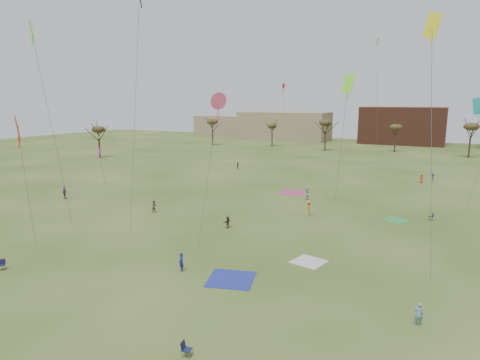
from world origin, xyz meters
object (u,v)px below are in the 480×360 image
at_px(flyer_near_right, 181,262).
at_px(camp_chair_left, 2,267).
at_px(camp_chair_center, 187,352).
at_px(camp_chair_right, 431,218).

xyz_separation_m(flyer_near_right, camp_chair_left, (-13.54, -6.72, -0.53)).
relative_size(flyer_near_right, camp_chair_left, 1.81).
bearing_deg(camp_chair_center, camp_chair_left, 72.21).
distance_m(camp_chair_center, camp_chair_right, 37.10).
bearing_deg(camp_chair_left, flyer_near_right, -15.87).
xyz_separation_m(flyer_near_right, camp_chair_center, (7.10, -9.57, -0.53)).
xyz_separation_m(camp_chair_center, camp_chair_right, (10.58, 35.55, 0.00)).
height_order(camp_chair_left, camp_chair_right, same).
xyz_separation_m(camp_chair_left, camp_chair_right, (31.22, 32.70, 0.00)).
height_order(flyer_near_right, camp_chair_right, flyer_near_right).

